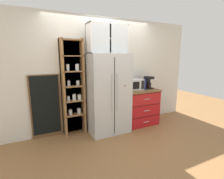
# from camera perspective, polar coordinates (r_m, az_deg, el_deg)

# --- Properties ---
(ground_plane) EXTENTS (10.64, 10.64, 0.00)m
(ground_plane) POSITION_cam_1_polar(r_m,az_deg,el_deg) (3.94, -1.14, -13.94)
(ground_plane) COLOR olive
(wall_back_cream) EXTENTS (4.95, 0.10, 2.55)m
(wall_back_cream) POSITION_cam_1_polar(r_m,az_deg,el_deg) (3.96, -3.67, 5.37)
(wall_back_cream) COLOR silver
(wall_back_cream) RESTS_ON ground
(refrigerator) EXTENTS (0.88, 0.66, 1.73)m
(refrigerator) POSITION_cam_1_polar(r_m,az_deg,el_deg) (3.69, -1.39, -1.45)
(refrigerator) COLOR silver
(refrigerator) RESTS_ON ground
(pantry_shelf_column) EXTENTS (0.49, 0.25, 2.04)m
(pantry_shelf_column) POSITION_cam_1_polar(r_m,az_deg,el_deg) (3.68, -13.17, 0.87)
(pantry_shelf_column) COLOR brown
(pantry_shelf_column) RESTS_ON ground
(counter_cabinet) EXTENTS (0.86, 0.59, 0.88)m
(counter_cabinet) POSITION_cam_1_polar(r_m,az_deg,el_deg) (4.27, 9.43, -5.75)
(counter_cabinet) COLOR red
(counter_cabinet) RESTS_ON ground
(microwave) EXTENTS (0.44, 0.33, 0.26)m
(microwave) POSITION_cam_1_polar(r_m,az_deg,el_deg) (4.08, 7.20, 1.75)
(microwave) COLOR silver
(microwave) RESTS_ON counter_cabinet
(coffee_maker) EXTENTS (0.17, 0.20, 0.31)m
(coffee_maker) POSITION_cam_1_polar(r_m,az_deg,el_deg) (4.28, 12.21, 2.38)
(coffee_maker) COLOR black
(coffee_maker) RESTS_ON counter_cabinet
(mug_cream) EXTENTS (0.11, 0.07, 0.09)m
(mug_cream) POSITION_cam_1_polar(r_m,az_deg,el_deg) (4.17, 9.52, 0.68)
(mug_cream) COLOR silver
(mug_cream) RESTS_ON counter_cabinet
(mug_navy) EXTENTS (0.11, 0.07, 0.08)m
(mug_navy) POSITION_cam_1_polar(r_m,az_deg,el_deg) (4.10, 10.20, 0.48)
(mug_navy) COLOR navy
(mug_navy) RESTS_ON counter_cabinet
(bottle_cobalt) EXTENTS (0.06, 0.06, 0.30)m
(bottle_cobalt) POSITION_cam_1_polar(r_m,az_deg,el_deg) (4.16, 11.11, 1.85)
(bottle_cobalt) COLOR navy
(bottle_cobalt) RESTS_ON counter_cabinet
(bottle_clear) EXTENTS (0.07, 0.07, 0.28)m
(bottle_clear) POSITION_cam_1_polar(r_m,az_deg,el_deg) (4.20, 9.12, 1.87)
(bottle_clear) COLOR silver
(bottle_clear) RESTS_ON counter_cabinet
(upper_cabinet) EXTENTS (0.84, 0.32, 0.60)m
(upper_cabinet) POSITION_cam_1_polar(r_m,az_deg,el_deg) (3.66, -1.80, 16.75)
(upper_cabinet) COLOR silver
(upper_cabinet) RESTS_ON refrigerator
(chalkboard_menu) EXTENTS (0.60, 0.04, 1.32)m
(chalkboard_menu) POSITION_cam_1_polar(r_m,az_deg,el_deg) (3.71, -21.64, -5.37)
(chalkboard_menu) COLOR brown
(chalkboard_menu) RESTS_ON ground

